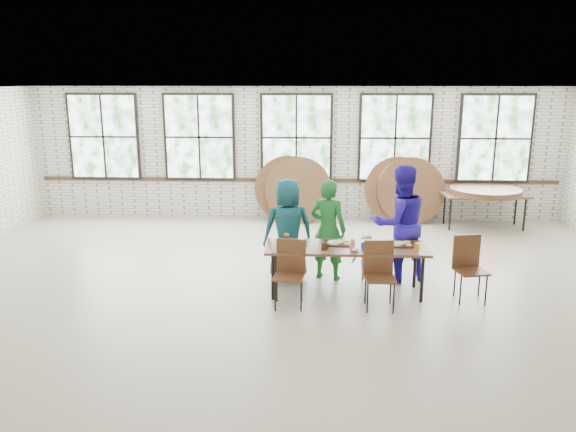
# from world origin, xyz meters

# --- Properties ---
(room) EXTENTS (12.00, 12.00, 12.00)m
(room) POSITION_xyz_m (0.00, 4.44, 1.83)
(room) COLOR #B9AA93
(room) RESTS_ON ground
(dining_table) EXTENTS (2.40, 0.80, 0.74)m
(dining_table) POSITION_xyz_m (0.90, -0.19, 0.69)
(dining_table) COLOR brown
(dining_table) RESTS_ON ground
(chair_near_left) EXTENTS (0.47, 0.46, 0.95)m
(chair_near_left) POSITION_xyz_m (0.08, -0.65, 0.56)
(chair_near_left) COLOR #54301C
(chair_near_left) RESTS_ON ground
(chair_near_right) EXTENTS (0.44, 0.42, 0.95)m
(chair_near_right) POSITION_xyz_m (1.34, -0.66, 0.56)
(chair_near_right) COLOR #54301C
(chair_near_right) RESTS_ON ground
(chair_spare) EXTENTS (0.49, 0.48, 0.95)m
(chair_spare) POSITION_xyz_m (2.68, -0.30, 0.56)
(chair_spare) COLOR #54301C
(chair_spare) RESTS_ON ground
(adult_teal) EXTENTS (0.89, 0.67, 1.64)m
(adult_teal) POSITION_xyz_m (-0.00, 0.46, 0.82)
(adult_teal) COLOR navy
(adult_teal) RESTS_ON ground
(adult_green) EXTENTS (0.69, 0.57, 1.64)m
(adult_green) POSITION_xyz_m (0.64, 0.46, 0.82)
(adult_green) COLOR #1B6728
(adult_green) RESTS_ON ground
(toddler) EXTENTS (0.54, 0.40, 0.74)m
(toddler) POSITION_xyz_m (1.26, 0.46, 0.37)
(toddler) COLOR #152A42
(toddler) RESTS_ON ground
(adult_blue) EXTENTS (1.08, 0.95, 1.86)m
(adult_blue) POSITION_xyz_m (1.78, 0.46, 0.93)
(adult_blue) COLOR #2818A8
(adult_blue) RESTS_ON ground
(storage_table) EXTENTS (1.85, 0.88, 0.74)m
(storage_table) POSITION_xyz_m (4.10, 3.84, 0.69)
(storage_table) COLOR brown
(storage_table) RESTS_ON ground
(tabletop_clutter) EXTENTS (2.07, 0.61, 0.11)m
(tabletop_clutter) POSITION_xyz_m (1.02, -0.20, 0.77)
(tabletop_clutter) COLOR black
(tabletop_clutter) RESTS_ON dining_table
(round_tops_stacked) EXTENTS (1.50, 1.50, 0.13)m
(round_tops_stacked) POSITION_xyz_m (4.10, 3.84, 0.80)
(round_tops_stacked) COLOR brown
(round_tops_stacked) RESTS_ON storage_table
(round_tops_leaning) EXTENTS (4.24, 0.48, 1.49)m
(round_tops_leaning) POSITION_xyz_m (1.18, 4.17, 0.73)
(round_tops_leaning) COLOR brown
(round_tops_leaning) RESTS_ON ground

